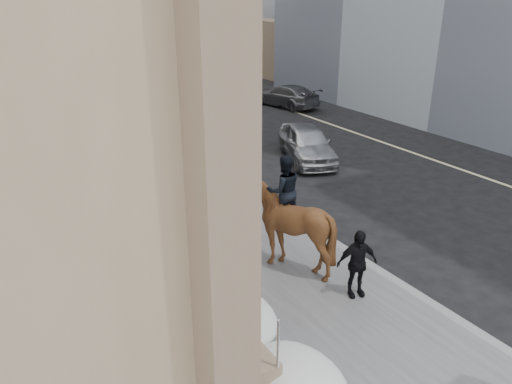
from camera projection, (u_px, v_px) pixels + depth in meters
ground at (294, 312)px, 10.67m from camera, size 140.00×140.00×0.00m
sidewalk at (136, 171)px, 18.47m from camera, size 5.00×80.00×0.12m
curb at (200, 159)px, 19.74m from camera, size 0.24×80.00×0.12m
lane_line at (350, 131)px, 23.60m from camera, size 0.15×70.00×0.01m
far_podium at (428, 78)px, 25.25m from camera, size 2.00×80.00×4.00m
streetlight_mid at (156, 31)px, 21.18m from camera, size 1.71×0.24×8.00m
streetlight_far at (56, 10)px, 36.83m from camera, size 1.71×0.24×8.00m
traffic_signal at (91, 32)px, 27.34m from camera, size 4.10×0.22×6.00m
snow_bank at (112, 184)px, 16.14m from camera, size 1.70×18.10×0.76m
mounted_horse_left at (200, 205)px, 12.99m from camera, size 1.08×2.27×2.61m
mounted_horse_right at (286, 221)px, 11.73m from camera, size 2.31×2.47×2.78m
pedestrian at (357, 263)px, 10.76m from camera, size 1.00×0.66×1.57m
car_silver at (307, 143)px, 19.51m from camera, size 3.02×4.37×1.38m
car_grey at (286, 96)px, 28.07m from camera, size 2.42×4.43×1.22m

